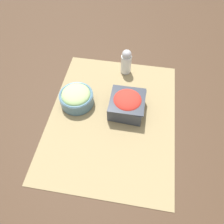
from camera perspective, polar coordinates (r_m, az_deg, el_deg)
name	(u,v)px	position (r m, az deg, el deg)	size (l,w,h in m)	color
ground_plane	(112,117)	(0.81, 0.00, -1.38)	(3.00, 3.00, 0.00)	#422D1E
placemat	(112,117)	(0.80, 0.00, -1.30)	(0.58, 0.46, 0.00)	#937F56
tomato_bowl	(127,104)	(0.79, 3.97, 2.18)	(0.13, 0.13, 0.08)	#333842
cucumber_bowl	(76,97)	(0.82, -9.29, 3.94)	(0.13, 0.13, 0.07)	slate
pepper_shaker	(126,62)	(0.92, 3.74, 13.02)	(0.04, 0.04, 0.11)	silver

